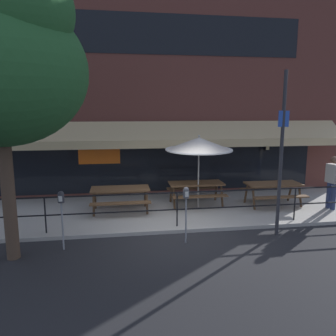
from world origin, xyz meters
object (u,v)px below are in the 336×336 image
picnic_table_right (273,188)px  picnic_table_centre (196,187)px  parking_meter_near (61,203)px  parking_meter_far (186,198)px  street_tree_curbside (1,61)px  street_sign_pole (281,153)px  pedestrian_walking (333,180)px  patio_umbrella_centre (199,144)px  picnic_table_left (120,193)px

picnic_table_right → picnic_table_centre: bearing=169.7°
parking_meter_near → parking_meter_far: 2.93m
parking_meter_near → street_tree_curbside: bearing=-158.5°
picnic_table_right → street_tree_curbside: (-7.31, -2.76, 3.50)m
parking_meter_near → street_sign_pole: street_sign_pole is taller
street_sign_pole → parking_meter_near: bearing=-178.4°
pedestrian_walking → street_tree_curbside: bearing=-166.7°
patio_umbrella_centre → parking_meter_near: 4.75m
picnic_table_centre → street_sign_pole: size_ratio=0.43×
pedestrian_walking → street_sign_pole: size_ratio=0.41×
picnic_table_right → pedestrian_walking: (1.69, -0.63, 0.35)m
picnic_table_left → street_tree_curbside: size_ratio=0.30×
patio_umbrella_centre → street_sign_pole: 2.86m
patio_umbrella_centre → street_tree_curbside: 5.97m
patio_umbrella_centre → pedestrian_walking: 4.43m
picnic_table_right → pedestrian_walking: bearing=-20.3°
picnic_table_left → patio_umbrella_centre: (2.52, 0.11, 1.47)m
street_sign_pole → street_tree_curbside: bearing=-175.3°
parking_meter_far → street_tree_curbside: street_tree_curbside is taller
pedestrian_walking → street_tree_curbside: (-9.01, -2.14, 3.15)m
picnic_table_centre → patio_umbrella_centre: size_ratio=0.76×
picnic_table_centre → parking_meter_near: 4.83m
parking_meter_near → street_tree_curbside: size_ratio=0.23×
parking_meter_near → parking_meter_far: (2.93, -0.03, 0.00)m
picnic_table_centre → pedestrian_walking: pedestrian_walking is taller
street_sign_pole → street_tree_curbside: (-6.35, -0.52, 2.04)m
pedestrian_walking → street_sign_pole: (-2.66, -1.62, 1.11)m
patio_umbrella_centre → picnic_table_left: bearing=-177.6°
picnic_table_centre → street_tree_curbside: size_ratio=0.30×
patio_umbrella_centre → street_sign_pole: street_sign_pole is taller
picnic_table_centre → patio_umbrella_centre: patio_umbrella_centre is taller
pedestrian_walking → parking_meter_far: pedestrian_walking is taller
parking_meter_far → street_tree_curbside: bearing=-175.0°
picnic_table_right → street_sign_pole: bearing=-113.2°
patio_umbrella_centre → parking_meter_far: 2.93m
picnic_table_left → pedestrian_walking: pedestrian_walking is taller
picnic_table_left → picnic_table_right: size_ratio=1.00×
pedestrian_walking → parking_meter_far: (-5.15, -1.80, 0.09)m
picnic_table_centre → parking_meter_far: 3.06m
parking_meter_far → picnic_table_centre: bearing=71.9°
patio_umbrella_centre → parking_meter_far: patio_umbrella_centre is taller
picnic_table_centre → patio_umbrella_centre: 1.50m
patio_umbrella_centre → pedestrian_walking: (4.21, -0.78, -1.12)m
patio_umbrella_centre → street_tree_curbside: size_ratio=0.39×
parking_meter_near → street_tree_curbside: 3.22m
parking_meter_near → street_sign_pole: 5.52m
parking_meter_near → parking_meter_far: bearing=-0.5°
picnic_table_centre → street_tree_curbside: street_tree_curbside is taller
street_sign_pole → street_tree_curbside: 6.69m
parking_meter_near → street_sign_pole: (5.42, 0.15, 1.02)m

